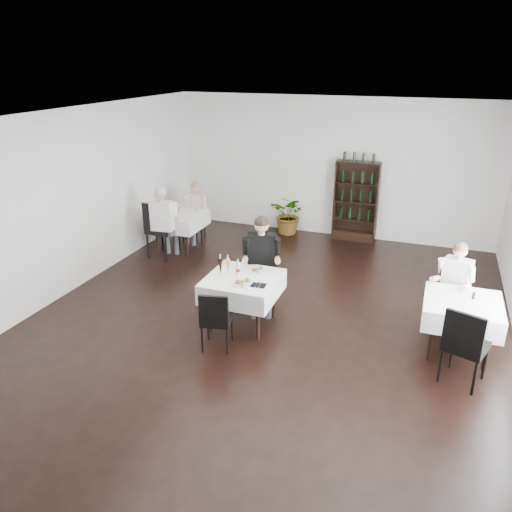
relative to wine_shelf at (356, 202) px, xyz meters
The scene contains 23 objects.
room_shell 4.40m from the wine_shelf, 97.92° to the right, with size 9.00×9.00×9.00m.
wine_shelf is the anchor object (origin of this frame).
main_table 4.41m from the wine_shelf, 101.78° to the right, with size 1.03×1.03×0.77m.
left_table 3.77m from the wine_shelf, 151.20° to the right, with size 0.98×0.98×0.77m.
right_table 4.54m from the wine_shelf, 62.38° to the right, with size 0.98×0.98×0.77m.
potted_tree 1.49m from the wine_shelf, behind, with size 0.81×0.70×0.90m, color #2A5C1F.
main_chair_far 3.71m from the wine_shelf, 103.62° to the right, with size 0.56×0.56×0.95m.
main_chair_near 5.20m from the wine_shelf, 100.95° to the right, with size 0.47×0.47×0.87m.
left_chair_far 3.49m from the wine_shelf, 160.77° to the right, with size 0.42×0.43×0.88m.
left_chair_near 4.17m from the wine_shelf, 144.87° to the right, with size 0.59×0.59×1.14m.
right_chair_far 3.97m from the wine_shelf, 59.30° to the right, with size 0.53×0.53×0.97m.
right_chair_near 5.23m from the wine_shelf, 66.00° to the right, with size 0.60×0.60×1.02m.
diner_main 3.85m from the wine_shelf, 102.16° to the right, with size 0.65×0.70×1.52m.
diner_left_far 3.45m from the wine_shelf, 158.05° to the right, with size 0.50×0.50×1.30m.
diner_left_near 4.07m from the wine_shelf, 143.72° to the right, with size 0.59×0.61×1.49m.
diner_right_far 3.94m from the wine_shelf, 59.82° to the right, with size 0.58×0.62×1.35m.
plate_far 4.11m from the wine_shelf, 100.75° to the right, with size 0.27×0.27×0.07m.
plate_near 4.60m from the wine_shelf, 100.18° to the right, with size 0.27×0.27×0.08m.
pilsner_dark 4.52m from the wine_shelf, 105.89° to the right, with size 0.08×0.08×0.33m.
pilsner_lager 4.41m from the wine_shelf, 105.18° to the right, with size 0.07×0.07×0.29m.
coke_bottle 4.39m from the wine_shelf, 102.99° to the right, with size 0.06×0.06×0.25m.
napkin_cutlery 4.54m from the wine_shelf, 97.46° to the right, with size 0.22×0.23×0.02m.
pepper_mill 4.50m from the wine_shelf, 60.46° to the right, with size 0.04×0.04×0.09m, color black.
Camera 1 is at (2.16, -6.12, 3.75)m, focal length 35.00 mm.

